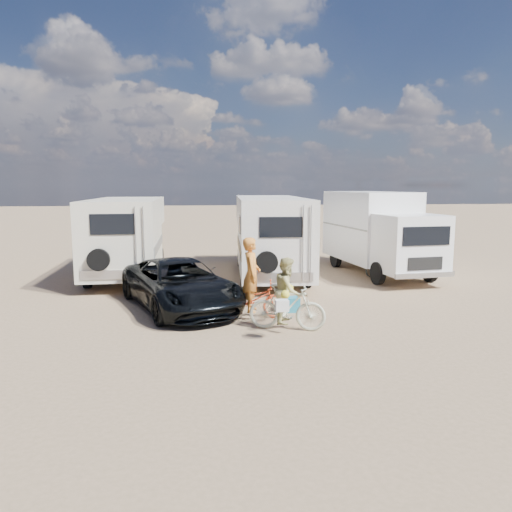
{
  "coord_description": "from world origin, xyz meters",
  "views": [
    {
      "loc": [
        -2.58,
        -10.53,
        3.34
      ],
      "look_at": [
        -0.91,
        3.14,
        1.3
      ],
      "focal_mm": 33.53,
      "sensor_mm": 36.0,
      "label": 1
    }
  ],
  "objects": [
    {
      "name": "ground",
      "position": [
        0.0,
        0.0,
        0.0
      ],
      "size": [
        140.0,
        140.0,
        0.0
      ],
      "primitive_type": "plane",
      "color": "#997B5B",
      "rests_on": "ground"
    },
    {
      "name": "rider_woman",
      "position": [
        -0.55,
        0.08,
        0.76
      ],
      "size": [
        0.78,
        0.89,
        1.53
      ],
      "primitive_type": "imported",
      "rotation": [
        0.0,
        0.0,
        1.25
      ],
      "color": "tan",
      "rests_on": "ground"
    },
    {
      "name": "rv_main",
      "position": [
        0.06,
        6.79,
        1.45
      ],
      "size": [
        2.74,
        7.31,
        2.9
      ],
      "primitive_type": null,
      "rotation": [
        0.0,
        0.0,
        -0.06
      ],
      "color": "silver",
      "rests_on": "ground"
    },
    {
      "name": "cooler",
      "position": [
        -0.17,
        1.69,
        0.19
      ],
      "size": [
        0.49,
        0.36,
        0.39
      ],
      "primitive_type": "cube",
      "rotation": [
        0.0,
        0.0,
        0.01
      ],
      "color": "teal",
      "rests_on": "ground"
    },
    {
      "name": "rider_man",
      "position": [
        -1.26,
        1.19,
        0.94
      ],
      "size": [
        0.53,
        0.74,
        1.88
      ],
      "primitive_type": "imported",
      "rotation": [
        0.0,
        0.0,
        1.45
      ],
      "color": "orange",
      "rests_on": "ground"
    },
    {
      "name": "box_truck",
      "position": [
        4.23,
        6.68,
        1.55
      ],
      "size": [
        2.87,
        6.27,
        3.09
      ],
      "primitive_type": null,
      "rotation": [
        0.0,
        0.0,
        0.11
      ],
      "color": "white",
      "rests_on": "ground"
    },
    {
      "name": "dark_suv",
      "position": [
        -3.09,
        2.39,
        0.67
      ],
      "size": [
        3.81,
        5.28,
        1.34
      ],
      "primitive_type": "imported",
      "rotation": [
        0.0,
        0.0,
        0.37
      ],
      "color": "black",
      "rests_on": "ground"
    },
    {
      "name": "bike_woman",
      "position": [
        -0.55,
        0.08,
        0.54
      ],
      "size": [
        1.86,
        1.04,
        1.08
      ],
      "primitive_type": "imported",
      "rotation": [
        0.0,
        0.0,
        1.25
      ],
      "color": "#B7BCA0",
      "rests_on": "ground"
    },
    {
      "name": "crate",
      "position": [
        -0.11,
        1.86,
        0.18
      ],
      "size": [
        0.59,
        0.59,
        0.36
      ],
      "primitive_type": "cube",
      "rotation": [
        0.0,
        0.0,
        0.44
      ],
      "color": "#9C7753",
      "rests_on": "ground"
    },
    {
      "name": "bike_man",
      "position": [
        -1.26,
        1.19,
        0.48
      ],
      "size": [
        1.88,
        0.85,
        0.96
      ],
      "primitive_type": "imported",
      "rotation": [
        0.0,
        0.0,
        1.45
      ],
      "color": "#E2481F",
      "rests_on": "ground"
    },
    {
      "name": "bike_parked",
      "position": [
        4.2,
        5.95,
        0.4
      ],
      "size": [
        1.52,
        0.55,
        0.79
      ],
      "primitive_type": "imported",
      "rotation": [
        0.0,
        0.0,
        1.56
      ],
      "color": "#2A2C29",
      "rests_on": "ground"
    },
    {
      "name": "rv_left",
      "position": [
        -5.16,
        7.33,
        1.42
      ],
      "size": [
        2.46,
        6.51,
        2.85
      ],
      "primitive_type": null,
      "rotation": [
        0.0,
        0.0,
        0.02
      ],
      "color": "silver",
      "rests_on": "ground"
    }
  ]
}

